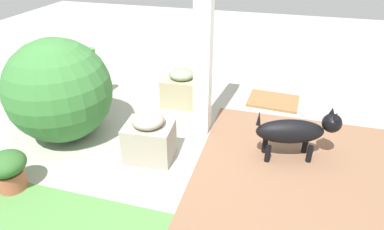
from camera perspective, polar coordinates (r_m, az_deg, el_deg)
The scene contains 10 objects.
ground_plane at distance 3.31m, azimuth 5.67°, elevation -5.24°, with size 12.00×12.00×0.00m, color #9F9E91.
brick_path at distance 2.92m, azimuth 17.97°, elevation -12.19°, with size 1.80×2.40×0.02m, color brown.
porch_pillar at distance 3.11m, azimuth 2.00°, elevation 13.50°, with size 0.16×0.16×2.04m, color white.
stone_planter_nearest at distance 3.96m, azimuth -1.78°, elevation 4.61°, with size 0.47×0.38×0.46m.
stone_planter_mid at distance 3.04m, azimuth -7.40°, elevation -3.89°, with size 0.45×0.37×0.47m.
round_shrub at distance 3.46m, azimuth -21.96°, elevation 3.94°, with size 1.02×1.02×1.02m, color #356F34.
terracotta_pot_broad at distance 3.07m, azimuth -29.21°, elevation -8.12°, with size 0.31×0.31×0.34m.
terracotta_pot_tall at distance 4.27m, azimuth -16.51°, elevation 5.63°, with size 0.22×0.22×0.65m.
dog at distance 3.10m, azimuth 17.52°, elevation -2.64°, with size 0.75×0.36×0.52m.
doormat at distance 4.22m, azimuth 13.85°, elevation 2.39°, with size 0.60×0.46×0.03m, color brown.
Camera 1 is at (-0.42, 2.69, 1.89)m, focal length 30.88 mm.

